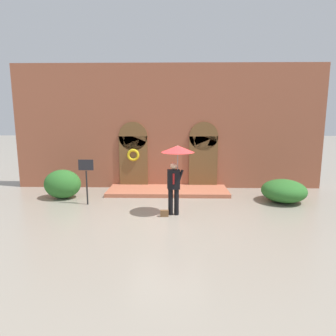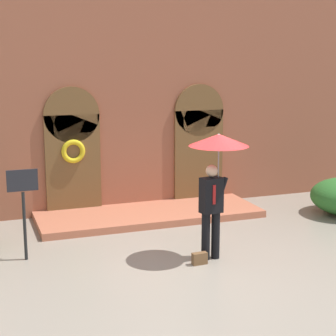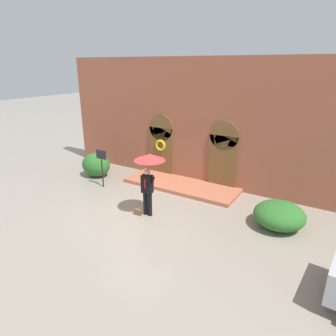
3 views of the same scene
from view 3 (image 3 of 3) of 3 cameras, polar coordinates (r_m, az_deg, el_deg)
The scene contains 7 objects.
ground_plane at distance 11.31m, azimuth -5.24°, elevation -8.73°, with size 80.00×80.00×0.00m, color gray.
building_facade at distance 13.78m, azimuth 4.87°, elevation 8.26°, with size 14.00×2.30×5.60m.
person_with_umbrella at distance 10.43m, azimuth -3.64°, elevation 0.33°, with size 1.10×1.10×2.36m.
handbag at distance 11.22m, azimuth -5.73°, elevation -8.35°, with size 0.28×0.12×0.22m, color brown.
sign_post at distance 13.55m, azimuth -12.51°, elevation 1.05°, with size 0.56×0.06×1.72m.
shrub_left at distance 15.16m, azimuth -13.54°, elevation 0.61°, with size 1.47×1.19×1.17m, color #2D6B28.
shrub_right at distance 10.95m, azimuth 20.44°, elevation -8.40°, with size 1.72×1.73×0.87m, color #2D6B28.
Camera 3 is at (6.09, -7.93, 5.29)m, focal length 32.00 mm.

